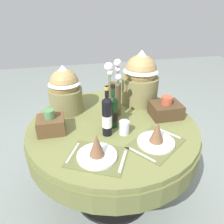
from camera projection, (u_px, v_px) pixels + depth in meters
The scene contains 12 objects.
ground at pixel (113, 191), 1.97m from camera, with size 8.00×8.00×0.00m, color gray.
dining_table at pixel (113, 137), 1.68m from camera, with size 1.28×1.28×0.72m.
place_setting_left at pixel (97, 151), 1.27m from camera, with size 0.42×0.38×0.16m.
place_setting_right at pixel (156, 138), 1.38m from camera, with size 0.43×0.41×0.16m.
flower_vase at pixel (114, 93), 1.65m from camera, with size 0.12×0.15×0.45m.
wine_bottle_left at pixel (107, 116), 1.43m from camera, with size 0.07×0.07×0.36m.
wine_bottle_right at pixel (113, 111), 1.53m from camera, with size 0.08×0.08×0.33m.
tumbler_near_left at pixel (124, 128), 1.48m from camera, with size 0.07×0.07×0.10m, color silver.
gift_tub_back_left at pixel (65, 88), 1.70m from camera, with size 0.27×0.27×0.39m.
gift_tub_back_right at pixel (140, 76), 1.82m from camera, with size 0.31×0.31×0.46m.
woven_basket_side_left at pixel (51, 124), 1.49m from camera, with size 0.18×0.16×0.17m.
woven_basket_side_right at pixel (166, 109), 1.69m from camera, with size 0.23×0.19×0.17m.
Camera 1 is at (-0.31, -1.34, 1.58)m, focal length 34.77 mm.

